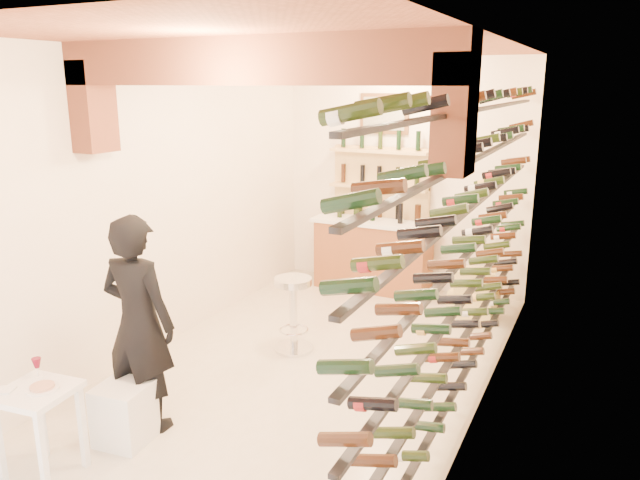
# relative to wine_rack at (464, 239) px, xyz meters

# --- Properties ---
(ground) EXTENTS (6.00, 6.00, 0.00)m
(ground) POSITION_rel_wine_rack_xyz_m (-1.53, 0.00, -1.55)
(ground) COLOR beige
(ground) RESTS_ON ground
(room_shell) EXTENTS (3.52, 6.02, 3.21)m
(room_shell) POSITION_rel_wine_rack_xyz_m (-1.53, -0.26, 0.70)
(room_shell) COLOR white
(room_shell) RESTS_ON ground
(wine_rack) EXTENTS (0.32, 5.70, 2.56)m
(wine_rack) POSITION_rel_wine_rack_xyz_m (0.00, 0.00, 0.00)
(wine_rack) COLOR black
(wine_rack) RESTS_ON ground
(back_counter) EXTENTS (1.70, 0.62, 1.29)m
(back_counter) POSITION_rel_wine_rack_xyz_m (-1.83, 2.65, -1.02)
(back_counter) COLOR #95542E
(back_counter) RESTS_ON ground
(back_shelving) EXTENTS (1.40, 0.31, 2.73)m
(back_shelving) POSITION_rel_wine_rack_xyz_m (-1.83, 2.89, -0.38)
(back_shelving) COLOR #DAB87A
(back_shelving) RESTS_ON ground
(tasting_table) EXTENTS (0.54, 0.54, 0.87)m
(tasting_table) POSITION_rel_wine_rack_xyz_m (-2.49, -2.43, -0.96)
(tasting_table) COLOR white
(tasting_table) RESTS_ON ground
(white_stool) EXTENTS (0.44, 0.44, 0.50)m
(white_stool) POSITION_rel_wine_rack_xyz_m (-2.28, -1.82, -1.30)
(white_stool) COLOR white
(white_stool) RESTS_ON ground
(person) EXTENTS (0.69, 0.47, 1.85)m
(person) POSITION_rel_wine_rack_xyz_m (-2.31, -1.55, -0.62)
(person) COLOR black
(person) RESTS_ON ground
(chrome_barstool) EXTENTS (0.43, 0.43, 0.83)m
(chrome_barstool) POSITION_rel_wine_rack_xyz_m (-1.87, 0.33, -1.07)
(chrome_barstool) COLOR silver
(chrome_barstool) RESTS_ON ground
(crate_lower) EXTENTS (0.60, 0.46, 0.34)m
(crate_lower) POSITION_rel_wine_rack_xyz_m (-0.30, 2.20, -1.38)
(crate_lower) COLOR #E5CD7D
(crate_lower) RESTS_ON ground
(crate_upper) EXTENTS (0.53, 0.40, 0.28)m
(crate_upper) POSITION_rel_wine_rack_xyz_m (-0.30, 2.20, -1.07)
(crate_upper) COLOR #E5CD7D
(crate_upper) RESTS_ON crate_lower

